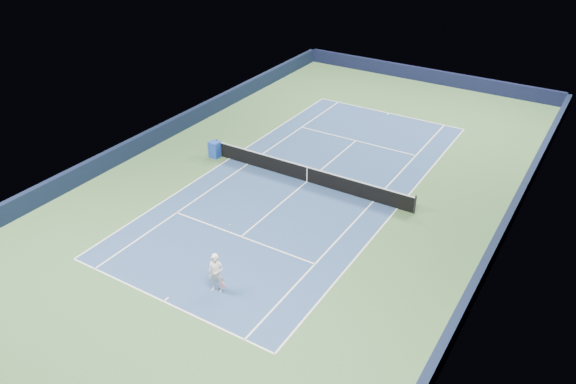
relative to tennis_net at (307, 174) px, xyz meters
The scene contains 19 objects.
ground 0.50m from the tennis_net, ahead, with size 40.00×40.00×0.00m, color #395D33.
wall_far 19.83m from the tennis_net, 90.00° to the left, with size 22.00×0.35×1.10m, color #111433.
wall_right 10.83m from the tennis_net, ahead, with size 0.35×40.00×1.10m, color black.
wall_left 10.83m from the tennis_net, behind, with size 0.35×40.00×1.10m, color #101932.
court_surface 0.50m from the tennis_net, ahead, with size 10.97×23.77×0.01m, color navy.
baseline_far 11.90m from the tennis_net, 90.00° to the left, with size 10.97×0.08×0.00m, color white.
baseline_near 11.90m from the tennis_net, 90.00° to the right, with size 10.97×0.08×0.00m, color white.
sideline_doubles_right 5.51m from the tennis_net, ahead, with size 0.08×23.77×0.00m, color white.
sideline_doubles_left 5.51m from the tennis_net, behind, with size 0.08×23.77×0.00m, color white.
sideline_singles_right 4.14m from the tennis_net, ahead, with size 0.08×23.77×0.00m, color white.
sideline_singles_left 4.14m from the tennis_net, behind, with size 0.08×23.77×0.00m, color white.
service_line_far 6.42m from the tennis_net, 90.00° to the left, with size 8.23×0.08×0.00m, color white.
service_line_near 6.42m from the tennis_net, 90.00° to the right, with size 8.23×0.08×0.00m, color white.
center_service_line 0.50m from the tennis_net, ahead, with size 0.08×12.80×0.00m, color white.
center_mark_far 11.75m from the tennis_net, 90.00° to the left, with size 0.08×0.30×0.00m, color white.
center_mark_near 11.75m from the tennis_net, 90.00° to the right, with size 0.08×0.30×0.00m, color white.
tennis_net is the anchor object (origin of this frame).
sponsor_cube 6.40m from the tennis_net, behind, with size 0.63×0.57×1.02m.
tennis_player 10.27m from the tennis_net, 81.76° to the right, with size 0.88×1.36×2.85m.
Camera 1 is at (13.69, -24.25, 15.71)m, focal length 35.00 mm.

